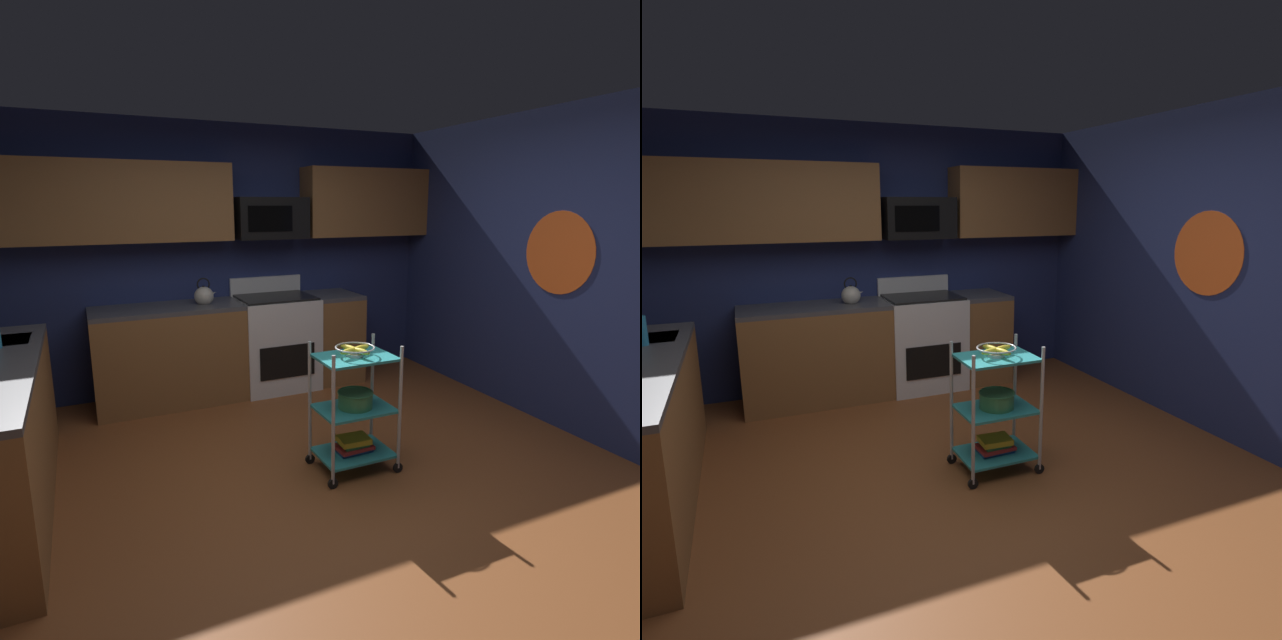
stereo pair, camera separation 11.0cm
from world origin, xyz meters
The scene contains 13 objects.
floor centered at (0.00, 0.00, -0.02)m, with size 4.40×4.80×0.04m, color brown.
wall_back centered at (0.00, 2.43, 1.30)m, with size 4.52×0.06×2.60m, color navy.
wall_right centered at (2.23, 0.00, 1.30)m, with size 0.06×4.80×2.60m, color navy.
wall_flower_decal centered at (2.20, 0.29, 1.45)m, with size 0.67×0.67×0.00m, color #E5591E.
counter_run centered at (-0.87, 1.48, 0.46)m, with size 3.50×2.75×0.92m.
oven_range centered at (0.42, 2.10, 0.48)m, with size 0.76×0.65×1.10m.
upper_cabinets centered at (-0.09, 2.23, 1.85)m, with size 4.40×0.33×0.70m.
microwave centered at (0.42, 2.21, 1.70)m, with size 0.70×0.39×0.40m.
rolling_cart centered at (0.32, 0.26, 0.45)m, with size 0.58×0.40×0.91m.
fruit_bowl centered at (0.32, 0.26, 0.88)m, with size 0.27×0.27×0.07m.
mixing_bowl_large centered at (0.33, 0.26, 0.52)m, with size 0.25×0.25×0.11m.
book_stack centered at (0.32, 0.26, 0.18)m, with size 0.26×0.19×0.11m.
kettle centered at (-0.29, 2.10, 1.00)m, with size 0.21×0.18×0.26m.
Camera 1 is at (-1.32, -2.70, 1.84)m, focal length 29.14 mm.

